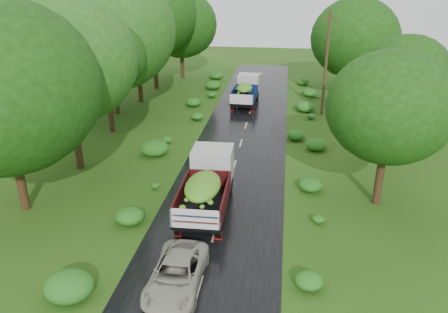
% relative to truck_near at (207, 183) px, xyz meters
% --- Properties ---
extents(ground, '(120.00, 120.00, 0.00)m').
position_rel_truck_near_xyz_m(ground, '(0.74, -6.30, -1.51)').
color(ground, '#1C4B10').
rests_on(ground, ground).
extents(road, '(6.50, 80.00, 0.02)m').
position_rel_truck_near_xyz_m(road, '(0.74, -1.30, -1.50)').
color(road, black).
rests_on(road, ground).
extents(road_lines, '(0.12, 69.60, 0.00)m').
position_rel_truck_near_xyz_m(road_lines, '(0.74, -0.30, -1.49)').
color(road_lines, '#BFB78C').
rests_on(road_lines, road).
extents(truck_near, '(2.36, 6.39, 2.67)m').
position_rel_truck_near_xyz_m(truck_near, '(0.00, 0.00, 0.00)').
color(truck_near, black).
rests_on(truck_near, ground).
extents(truck_far, '(2.30, 5.88, 2.44)m').
position_rel_truck_near_xyz_m(truck_far, '(0.13, 20.06, -0.13)').
color(truck_far, black).
rests_on(truck_far, ground).
extents(car, '(1.98, 4.30, 1.19)m').
position_rel_truck_near_xyz_m(car, '(-0.12, -6.32, -0.89)').
color(car, '#B3B09F').
rests_on(car, road).
extents(utility_pole, '(1.49, 0.49, 8.65)m').
position_rel_truck_near_xyz_m(utility_pole, '(7.02, 17.68, 2.94)').
color(utility_pole, '#382616').
rests_on(utility_pole, ground).
extents(trees_left, '(6.95, 35.60, 9.61)m').
position_rel_truck_near_xyz_m(trees_left, '(-9.66, 14.60, 5.13)').
color(trees_left, black).
rests_on(trees_left, ground).
extents(trees_right, '(5.67, 30.88, 7.58)m').
position_rel_truck_near_xyz_m(trees_right, '(10.03, 15.79, 3.98)').
color(trees_right, black).
rests_on(trees_right, ground).
extents(shrubs, '(11.90, 44.00, 0.70)m').
position_rel_truck_near_xyz_m(shrubs, '(0.74, 7.70, -1.16)').
color(shrubs, '#196618').
rests_on(shrubs, ground).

